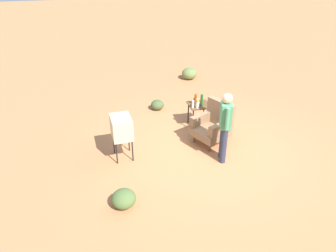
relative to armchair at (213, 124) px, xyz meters
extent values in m
plane|color=#C17A4C|center=(0.33, -0.17, -0.50)|extent=(60.00, 60.00, 0.00)
cylinder|color=brown|center=(-0.08, -0.45, -0.39)|extent=(0.05, 0.05, 0.22)
cylinder|color=brown|center=(0.40, -0.21, -0.39)|extent=(0.05, 0.05, 0.22)
cylinder|color=brown|center=(-0.31, 0.03, -0.39)|extent=(0.05, 0.05, 0.22)
cylinder|color=brown|center=(0.17, 0.26, -0.39)|extent=(0.05, 0.05, 0.22)
cube|color=#8C6B4C|center=(0.04, -0.09, -0.18)|extent=(1.02, 1.02, 0.20)
cube|color=#8C6B4C|center=(-0.10, 0.20, 0.24)|extent=(0.75, 0.48, 0.64)
cube|color=#8C6B4C|center=(-0.24, -0.23, 0.05)|extent=(0.42, 0.68, 0.26)
cube|color=#8C6B4C|center=(0.33, 0.05, 0.05)|extent=(0.42, 0.68, 0.26)
cylinder|color=black|center=(-1.12, -0.30, -0.20)|extent=(0.04, 0.04, 0.60)
cylinder|color=black|center=(-0.68, -0.30, -0.20)|extent=(0.04, 0.04, 0.60)
cylinder|color=black|center=(-1.12, 0.14, -0.20)|extent=(0.04, 0.04, 0.60)
cylinder|color=black|center=(-0.68, 0.14, -0.20)|extent=(0.04, 0.04, 0.60)
cube|color=brown|center=(-0.90, -0.08, 0.12)|extent=(0.56, 0.56, 0.03)
cylinder|color=black|center=(0.38, -2.06, -0.22)|extent=(0.03, 0.03, 0.55)
cylinder|color=black|center=(-0.06, -2.09, -0.22)|extent=(0.03, 0.03, 0.55)
cylinder|color=black|center=(0.41, -2.41, -0.22)|extent=(0.03, 0.03, 0.55)
cylinder|color=black|center=(-0.03, -2.45, -0.22)|extent=(0.03, 0.03, 0.55)
cube|color=#BCB299|center=(0.18, -2.25, 0.29)|extent=(0.63, 0.48, 0.48)
cube|color=#383D3F|center=(0.16, -2.03, 0.29)|extent=(0.42, 0.04, 0.34)
cylinder|color=#2D3347|center=(0.70, -0.03, -0.07)|extent=(0.14, 0.14, 0.86)
cylinder|color=#2D3347|center=(0.89, -0.09, -0.07)|extent=(0.14, 0.14, 0.86)
cube|color=#4C9366|center=(0.79, -0.06, 0.64)|extent=(0.41, 0.31, 0.56)
cylinder|color=#4C9366|center=(0.56, 0.01, 0.67)|extent=(0.09, 0.09, 0.50)
cylinder|color=#4C9366|center=(1.03, -0.12, 0.67)|extent=(0.09, 0.09, 0.50)
sphere|color=#DBAD84|center=(0.79, -0.06, 1.03)|extent=(0.22, 0.22, 0.22)
cylinder|color=silver|center=(-0.75, -0.30, 0.23)|extent=(0.06, 0.06, 0.20)
cylinder|color=brown|center=(-0.92, -0.18, 0.28)|extent=(0.07, 0.07, 0.30)
cylinder|color=red|center=(-1.07, -0.16, 0.19)|extent=(0.07, 0.07, 0.12)
cylinder|color=#1E5623|center=(-0.81, -0.04, 0.29)|extent=(0.07, 0.07, 0.32)
cylinder|color=silver|center=(-0.71, -0.19, 0.22)|extent=(0.09, 0.09, 0.18)
sphere|color=yellow|center=(-0.71, -0.19, 0.36)|extent=(0.07, 0.07, 0.07)
sphere|color=#E04C66|center=(-0.75, -0.18, 0.36)|extent=(0.07, 0.07, 0.07)
sphere|color=orange|center=(-0.68, -0.21, 0.36)|extent=(0.07, 0.07, 0.07)
ellipsoid|color=olive|center=(-4.48, 0.72, -0.28)|extent=(0.56, 0.56, 0.43)
ellipsoid|color=#516B38|center=(1.81, -2.41, -0.32)|extent=(0.46, 0.46, 0.35)
ellipsoid|color=#475B33|center=(-2.15, -0.97, -0.35)|extent=(0.39, 0.39, 0.30)
camera|label=1|loc=(6.36, -2.63, 3.67)|focal=33.69mm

